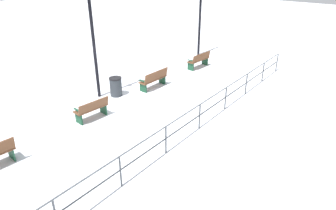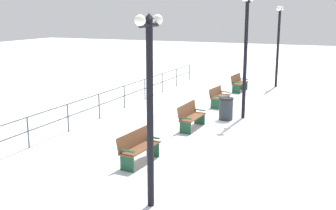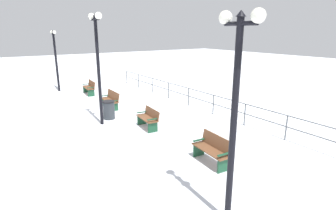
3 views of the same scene
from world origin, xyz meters
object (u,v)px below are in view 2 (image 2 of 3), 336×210
(lamppost_middle, at_px, (246,36))
(lamppost_far, at_px, (279,34))
(bench_fourth, at_px, (239,83))
(bench_nearest, at_px, (138,147))
(bench_third, at_px, (219,97))
(lamppost_near, at_px, (150,90))
(trash_bin, at_px, (226,109))
(bench_second, at_px, (191,116))

(lamppost_middle, height_order, lamppost_far, lamppost_middle)
(bench_fourth, bearing_deg, bench_nearest, -85.24)
(bench_nearest, relative_size, bench_third, 1.16)
(bench_fourth, distance_m, lamppost_near, 14.40)
(bench_fourth, relative_size, lamppost_far, 0.33)
(bench_third, relative_size, trash_bin, 1.57)
(lamppost_near, distance_m, trash_bin, 8.31)
(bench_third, distance_m, lamppost_middle, 3.60)
(lamppost_far, bearing_deg, trash_bin, -93.86)
(bench_fourth, bearing_deg, bench_third, -84.49)
(bench_nearest, distance_m, bench_second, 3.96)
(bench_third, bearing_deg, bench_fourth, 96.46)
(lamppost_far, bearing_deg, lamppost_middle, -90.00)
(bench_nearest, height_order, bench_third, bench_nearest)
(bench_second, distance_m, trash_bin, 1.96)
(lamppost_middle, bearing_deg, bench_third, 132.68)
(bench_second, distance_m, lamppost_middle, 3.90)
(trash_bin, bearing_deg, lamppost_middle, 44.27)
(lamppost_near, bearing_deg, lamppost_middle, 90.00)
(bench_second, relative_size, lamppost_middle, 0.34)
(bench_third, xyz_separation_m, lamppost_near, (1.51, -10.19, 2.15))
(lamppost_near, bearing_deg, bench_fourth, 96.45)
(bench_fourth, height_order, lamppost_middle, lamppost_middle)
(bench_second, xyz_separation_m, lamppost_near, (1.39, -6.22, 2.12))
(lamppost_near, height_order, lamppost_middle, lamppost_middle)
(bench_third, bearing_deg, bench_second, -83.08)
(bench_fourth, relative_size, trash_bin, 1.69)
(lamppost_middle, xyz_separation_m, trash_bin, (-0.57, -0.55, -2.84))
(bench_nearest, bearing_deg, bench_fourth, 95.14)
(bench_second, height_order, bench_fourth, bench_second)
(bench_nearest, relative_size, lamppost_far, 0.36)
(lamppost_far, relative_size, trash_bin, 5.06)
(lamppost_near, height_order, lamppost_far, lamppost_far)
(bench_fourth, relative_size, lamppost_near, 0.36)
(bench_third, bearing_deg, lamppost_middle, -42.17)
(lamppost_middle, relative_size, trash_bin, 5.47)
(bench_second, height_order, bench_third, bench_second)
(bench_second, height_order, trash_bin, bench_second)
(bench_nearest, relative_size, lamppost_middle, 0.33)
(bench_fourth, xyz_separation_m, lamppost_far, (1.60, 2.23, 2.49))
(lamppost_near, bearing_deg, bench_second, 102.56)
(lamppost_near, relative_size, trash_bin, 4.71)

